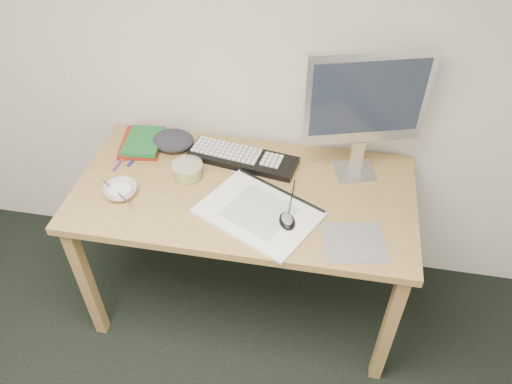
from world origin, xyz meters
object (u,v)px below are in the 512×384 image
at_px(desk, 244,204).
at_px(keyboard, 243,158).
at_px(rice_bowl, 121,191).
at_px(monitor, 366,102).
at_px(sketchpad, 259,213).

bearing_deg(desk, keyboard, 102.64).
bearing_deg(rice_bowl, monitor, 18.65).
bearing_deg(monitor, sketchpad, -154.93).
bearing_deg(keyboard, rice_bowl, -136.29).
relative_size(desk, monitor, 2.49).
xyz_separation_m(desk, sketchpad, (0.08, -0.13, 0.09)).
bearing_deg(keyboard, desk, -68.06).
relative_size(desk, keyboard, 2.94).
xyz_separation_m(keyboard, monitor, (0.48, 0.01, 0.34)).
relative_size(sketchpad, monitor, 0.78).
distance_m(desk, keyboard, 0.21).
xyz_separation_m(sketchpad, rice_bowl, (-0.57, 0.01, 0.01)).
xyz_separation_m(desk, rice_bowl, (-0.48, -0.12, 0.10)).
height_order(desk, rice_bowl, rice_bowl).
distance_m(sketchpad, rice_bowl, 0.57).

